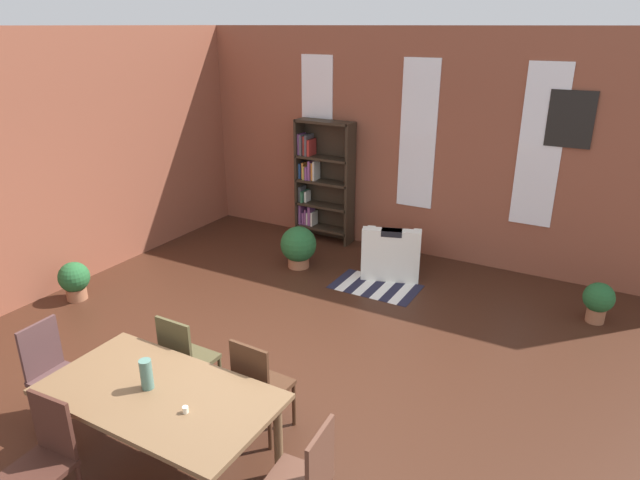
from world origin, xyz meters
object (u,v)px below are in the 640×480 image
Objects in this scene: dining_chair_head_right at (305,480)px; dining_chair_far_left at (185,358)px; dining_chair_head_left at (53,371)px; armchair_white at (392,254)px; potted_plant_corner at (598,300)px; potted_plant_by_shelf at (298,246)px; dining_chair_near_left at (44,457)px; vase_on_table at (146,374)px; bookshelf_tall at (321,180)px; dining_table at (160,401)px; dining_chair_far_right at (259,385)px; potted_plant_window at (74,279)px.

dining_chair_far_left is at bearing 157.27° from dining_chair_head_right.
dining_chair_head_left is 4.67m from armchair_white.
potted_plant_corner is (4.07, 4.32, -0.23)m from dining_chair_head_left.
dining_chair_head_right reaches higher than potted_plant_by_shelf.
potted_plant_by_shelf is at bearing 99.36° from dining_chair_near_left.
vase_on_table reaches higher than dining_chair_head_right.
bookshelf_tall is (-1.07, 5.88, 0.49)m from dining_chair_near_left.
vase_on_table is (-0.11, 0.00, 0.20)m from dining_table.
potted_plant_by_shelf is 1.23× the size of potted_plant_corner.
vase_on_table is 0.26× the size of dining_chair_head_left.
dining_chair_near_left is 5.99m from bookshelf_tall.
potted_plant_corner is (2.70, -0.13, 0.01)m from armchair_white.
dining_chair_head_left is 5.94m from potted_plant_corner.
dining_chair_far_right is 1.89× the size of potted_plant_corner.
vase_on_table is 0.86m from dining_chair_near_left.
bookshelf_tall is (-1.07, 4.44, 0.49)m from dining_chair_far_left.
dining_table is 1.92× the size of dining_chair_head_right.
dining_chair_head_left is 2.58m from dining_chair_head_right.
bookshelf_tall is at bearing 92.19° from dining_chair_head_left.
dining_chair_head_right is at bearing 0.16° from dining_chair_head_left.
armchair_white is at bearing 88.97° from dining_table.
potted_plant_window is at bearing -155.86° from potted_plant_corner.
dining_chair_far_left is at bearing -18.83° from potted_plant_window.
dining_chair_far_left and dining_chair_near_left have the same top height.
dining_chair_far_right is 0.82m from dining_chair_far_left.
potted_plant_window reaches higher than potted_plant_corner.
potted_plant_window is at bearing -139.27° from armchair_white.
potted_plant_window is at bearing 138.56° from dining_chair_head_left.
vase_on_table is at bearing 180.00° from dining_table.
bookshelf_tall is 3.91× the size of potted_plant_corner.
dining_chair_far_right is 1.00× the size of dining_chair_head_right.
dining_chair_head_right is at bearing 0.22° from dining_table.
vase_on_table reaches higher than armchair_white.
dining_chair_head_left is 1.13m from dining_chair_near_left.
armchair_white is at bearing 21.04° from potted_plant_by_shelf.
dining_chair_far_right is at bearing 0.00° from dining_chair_far_left.
dining_chair_far_right is at bearing -66.92° from bookshelf_tall.
bookshelf_tall is at bearing 104.95° from vase_on_table.
dining_chair_head_right reaches higher than dining_table.
dining_chair_far_right reaches higher than potted_plant_window.
dining_chair_far_left is 2.92m from potted_plant_window.
vase_on_table is at bearing -28.43° from potted_plant_window.
potted_plant_corner is (1.49, 4.32, -0.23)m from dining_chair_head_right.
dining_table reaches higher than potted_plant_corner.
dining_chair_far_left reaches higher than potted_plant_corner.
dining_table is 1.81× the size of armchair_white.
dining_chair_far_left is at bearing -180.00° from dining_chair_far_right.
bookshelf_tall is 3.95m from potted_plant_window.
dining_chair_near_left reaches higher than potted_plant_by_shelf.
dining_chair_head_right is (1.70, 0.72, 0.00)m from dining_chair_near_left.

